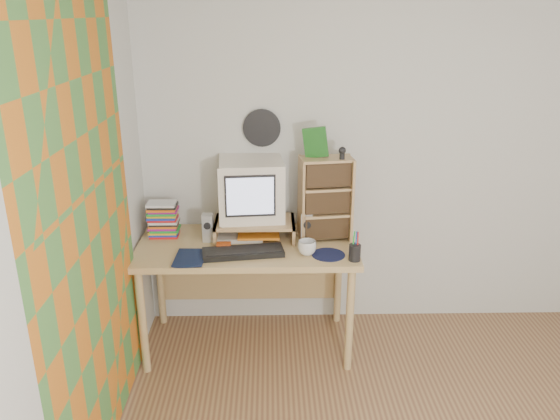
{
  "coord_description": "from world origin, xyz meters",
  "views": [
    {
      "loc": [
        -0.88,
        -1.84,
        2.15
      ],
      "look_at": [
        -0.82,
        1.33,
        1.0
      ],
      "focal_mm": 35.0,
      "sensor_mm": 36.0,
      "label": 1
    }
  ],
  "objects_px": {
    "cd_rack": "(325,199)",
    "dvd_stack": "(164,217)",
    "diary": "(175,256)",
    "crt_monitor": "(251,190)",
    "desk": "(248,258)",
    "mug": "(307,248)",
    "keyboard": "(243,252)"
  },
  "relations": [
    {
      "from": "crt_monitor",
      "to": "keyboard",
      "type": "bearing_deg",
      "value": -102.68
    },
    {
      "from": "dvd_stack",
      "to": "mug",
      "type": "distance_m",
      "value": 0.98
    },
    {
      "from": "cd_rack",
      "to": "diary",
      "type": "distance_m",
      "value": 1.01
    },
    {
      "from": "desk",
      "to": "keyboard",
      "type": "relative_size",
      "value": 2.83
    },
    {
      "from": "dvd_stack",
      "to": "diary",
      "type": "relative_size",
      "value": 1.2
    },
    {
      "from": "dvd_stack",
      "to": "desk",
      "type": "bearing_deg",
      "value": -8.24
    },
    {
      "from": "mug",
      "to": "diary",
      "type": "bearing_deg",
      "value": -175.84
    },
    {
      "from": "diary",
      "to": "crt_monitor",
      "type": "bearing_deg",
      "value": 41.94
    },
    {
      "from": "desk",
      "to": "mug",
      "type": "xyz_separation_m",
      "value": [
        0.38,
        -0.23,
        0.18
      ]
    },
    {
      "from": "mug",
      "to": "keyboard",
      "type": "bearing_deg",
      "value": 179.85
    },
    {
      "from": "crt_monitor",
      "to": "mug",
      "type": "height_order",
      "value": "crt_monitor"
    },
    {
      "from": "crt_monitor",
      "to": "dvd_stack",
      "type": "distance_m",
      "value": 0.61
    },
    {
      "from": "dvd_stack",
      "to": "diary",
      "type": "height_order",
      "value": "dvd_stack"
    },
    {
      "from": "keyboard",
      "to": "diary",
      "type": "height_order",
      "value": "diary"
    },
    {
      "from": "dvd_stack",
      "to": "mug",
      "type": "bearing_deg",
      "value": -18.82
    },
    {
      "from": "cd_rack",
      "to": "keyboard",
      "type": "bearing_deg",
      "value": -161.42
    },
    {
      "from": "mug",
      "to": "diary",
      "type": "relative_size",
      "value": 0.52
    },
    {
      "from": "crt_monitor",
      "to": "keyboard",
      "type": "height_order",
      "value": "crt_monitor"
    },
    {
      "from": "keyboard",
      "to": "cd_rack",
      "type": "distance_m",
      "value": 0.64
    },
    {
      "from": "desk",
      "to": "dvd_stack",
      "type": "distance_m",
      "value": 0.62
    },
    {
      "from": "cd_rack",
      "to": "desk",
      "type": "bearing_deg",
      "value": 175.03
    },
    {
      "from": "crt_monitor",
      "to": "cd_rack",
      "type": "height_order",
      "value": "cd_rack"
    },
    {
      "from": "desk",
      "to": "crt_monitor",
      "type": "relative_size",
      "value": 3.44
    },
    {
      "from": "desk",
      "to": "diary",
      "type": "bearing_deg",
      "value": -145.28
    },
    {
      "from": "cd_rack",
      "to": "dvd_stack",
      "type": "bearing_deg",
      "value": 169.46
    },
    {
      "from": "crt_monitor",
      "to": "dvd_stack",
      "type": "height_order",
      "value": "crt_monitor"
    },
    {
      "from": "dvd_stack",
      "to": "mug",
      "type": "relative_size",
      "value": 2.32
    },
    {
      "from": "desk",
      "to": "cd_rack",
      "type": "distance_m",
      "value": 0.65
    },
    {
      "from": "desk",
      "to": "cd_rack",
      "type": "height_order",
      "value": "cd_rack"
    },
    {
      "from": "desk",
      "to": "crt_monitor",
      "type": "distance_m",
      "value": 0.46
    },
    {
      "from": "crt_monitor",
      "to": "keyboard",
      "type": "xyz_separation_m",
      "value": [
        -0.04,
        -0.32,
        -0.3
      ]
    },
    {
      "from": "dvd_stack",
      "to": "diary",
      "type": "distance_m",
      "value": 0.41
    }
  ]
}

